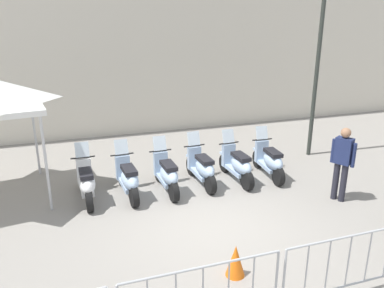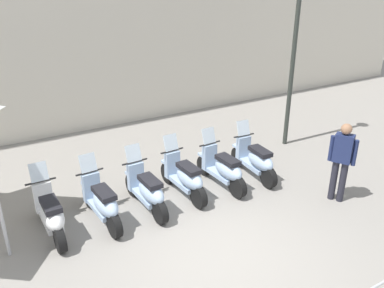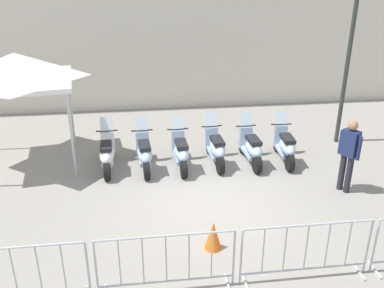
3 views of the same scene
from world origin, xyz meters
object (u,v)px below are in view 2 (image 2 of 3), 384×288
(motorcycle_1, at_px, (102,202))
(motorcycle_4, at_px, (223,169))
(motorcycle_0, at_px, (50,214))
(motorcycle_3, at_px, (185,177))
(street_lamp, at_px, (298,10))
(motorcycle_5, at_px, (255,160))
(motorcycle_2, at_px, (147,190))
(officer_mid_plaza, at_px, (342,158))

(motorcycle_1, bearing_deg, motorcycle_4, -8.58)
(motorcycle_0, xyz_separation_m, motorcycle_1, (0.91, -0.22, 0.00))
(motorcycle_1, bearing_deg, motorcycle_3, -5.93)
(motorcycle_4, bearing_deg, street_lamp, 12.99)
(motorcycle_4, relative_size, motorcycle_5, 1.01)
(motorcycle_0, xyz_separation_m, motorcycle_2, (1.82, -0.38, 0.00))
(motorcycle_1, distance_m, motorcycle_3, 1.86)
(motorcycle_1, height_order, motorcycle_4, same)
(motorcycle_4, height_order, motorcycle_5, same)
(motorcycle_5, bearing_deg, motorcycle_4, 171.47)
(officer_mid_plaza, bearing_deg, motorcycle_0, 153.71)
(street_lamp, bearing_deg, motorcycle_2, -174.71)
(motorcycle_5, relative_size, officer_mid_plaza, 0.99)
(motorcycle_3, bearing_deg, motorcycle_0, 171.50)
(motorcycle_4, bearing_deg, motorcycle_3, 166.13)
(street_lamp, bearing_deg, motorcycle_5, -158.69)
(street_lamp, bearing_deg, motorcycle_4, -167.01)
(officer_mid_plaza, bearing_deg, motorcycle_2, 147.01)
(motorcycle_1, bearing_deg, officer_mid_plaza, -28.71)
(motorcycle_3, bearing_deg, motorcycle_2, 178.03)
(motorcycle_1, distance_m, officer_mid_plaza, 4.90)
(motorcycle_2, bearing_deg, motorcycle_5, -8.12)
(motorcycle_3, height_order, motorcycle_5, same)
(motorcycle_3, relative_size, motorcycle_4, 1.00)
(motorcycle_0, relative_size, motorcycle_1, 1.00)
(motorcycle_3, bearing_deg, street_lamp, 6.97)
(motorcycle_0, relative_size, street_lamp, 0.29)
(motorcycle_0, relative_size, officer_mid_plaza, 1.00)
(motorcycle_1, height_order, motorcycle_5, same)
(motorcycle_2, bearing_deg, officer_mid_plaza, -32.99)
(motorcycle_0, relative_size, motorcycle_2, 1.00)
(motorcycle_2, xyz_separation_m, motorcycle_5, (2.75, -0.39, 0.00))
(motorcycle_2, xyz_separation_m, officer_mid_plaza, (3.36, -2.18, 0.53))
(motorcycle_5, bearing_deg, street_lamp, 21.31)
(motorcycle_0, relative_size, motorcycle_4, 1.00)
(motorcycle_2, distance_m, motorcycle_5, 2.78)
(motorcycle_3, bearing_deg, officer_mid_plaza, -41.55)
(motorcycle_3, xyz_separation_m, motorcycle_5, (1.81, -0.36, 0.00))
(motorcycle_3, relative_size, officer_mid_plaza, 1.00)
(motorcycle_1, relative_size, motorcycle_5, 1.01)
(motorcycle_4, height_order, street_lamp, street_lamp)
(motorcycle_3, xyz_separation_m, motorcycle_4, (0.91, -0.22, 0.00))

